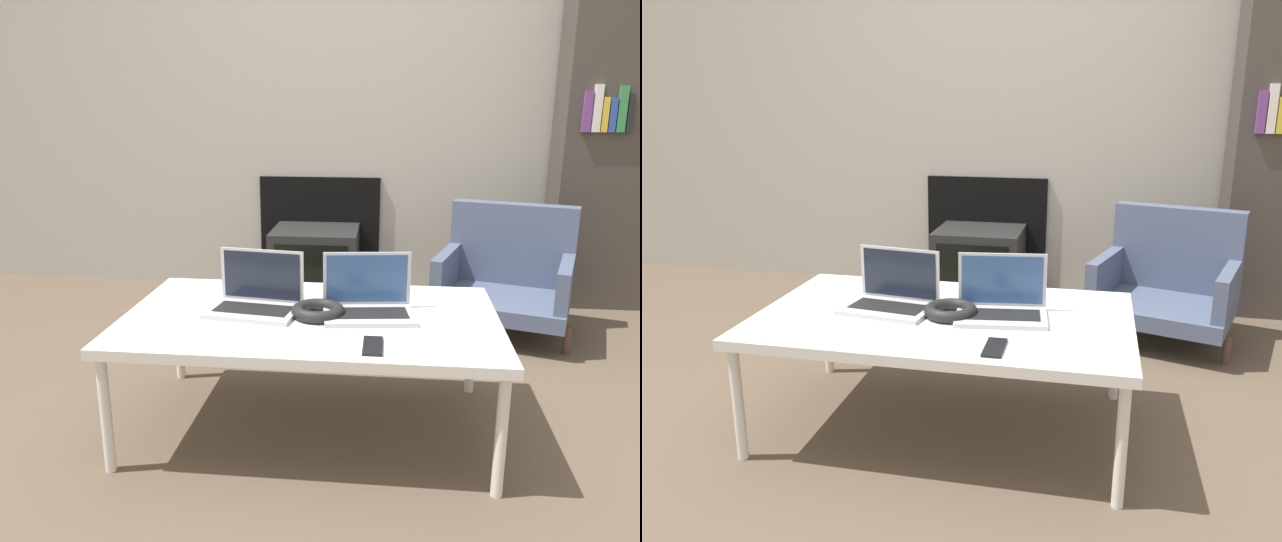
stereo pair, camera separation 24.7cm
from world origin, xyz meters
The scene contains 10 objects.
ground_plane centered at (0.00, 0.00, 0.00)m, with size 14.00×14.00×0.00m, color brown.
wall_back centered at (0.00, 1.97, 1.29)m, with size 7.00×0.08×2.60m.
table centered at (0.00, 0.12, 0.41)m, with size 1.31×0.79×0.44m.
laptop_left centered at (-0.20, 0.15, 0.48)m, with size 0.34×0.26×0.21m.
laptop_right centered at (0.20, 0.15, 0.48)m, with size 0.34×0.25×0.21m.
headphones centered at (0.03, 0.10, 0.46)m, with size 0.19×0.19×0.04m.
phone centered at (0.23, -0.15, 0.44)m, with size 0.06×0.15×0.01m.
tv centered at (-0.17, 1.69, 0.21)m, with size 0.51×0.46×0.42m.
armchair centered at (0.88, 1.26, 0.30)m, with size 0.78×0.74×0.64m.
bookshelf centered at (1.51, 1.77, 0.91)m, with size 0.61×0.32×1.82m.
Camera 1 is at (0.26, -1.94, 1.18)m, focal length 35.00 mm.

